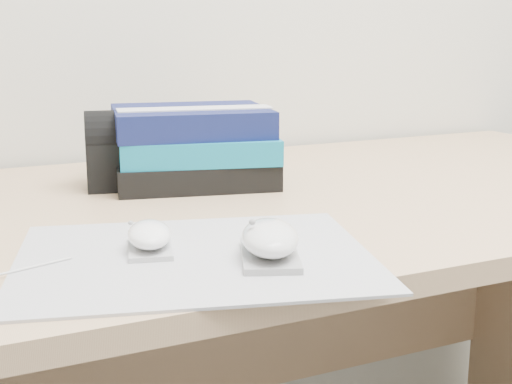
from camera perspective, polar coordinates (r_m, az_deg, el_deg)
name	(u,v)px	position (r m, az deg, el deg)	size (l,w,h in m)	color
desk	(266,315)	(1.27, 0.84, -9.82)	(1.60, 0.80, 0.73)	tan
mousepad	(195,257)	(0.83, -4.93, -5.19)	(0.41, 0.32, 0.00)	gray
mouse_rear	(150,237)	(0.85, -8.52, -3.55)	(0.07, 0.10, 0.04)	#AAAAAD
mouse_front	(270,241)	(0.81, 1.11, -3.92)	(0.10, 0.13, 0.05)	gray
book_stack	(194,146)	(1.21, -5.00, 3.69)	(0.30, 0.26, 0.13)	black
pouch	(128,150)	(1.20, -10.19, 3.34)	(0.15, 0.12, 0.13)	black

